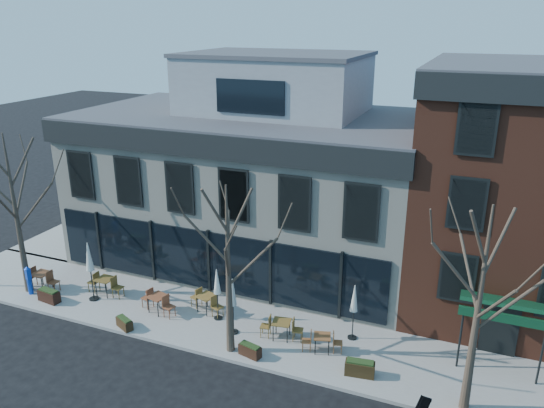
% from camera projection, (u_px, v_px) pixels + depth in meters
% --- Properties ---
extents(ground, '(120.00, 120.00, 0.00)m').
position_uv_depth(ground, '(211.00, 295.00, 26.10)').
color(ground, black).
rests_on(ground, ground).
extents(sidewalk_front, '(33.50, 4.70, 0.15)m').
position_uv_depth(sidewalk_front, '(254.00, 330.00, 23.04)').
color(sidewalk_front, gray).
rests_on(sidewalk_front, ground).
extents(sidewalk_side, '(4.50, 12.00, 0.15)m').
position_uv_depth(sidewalk_side, '(105.00, 222.00, 35.33)').
color(sidewalk_side, gray).
rests_on(sidewalk_side, ground).
extents(corner_building, '(18.39, 10.39, 11.10)m').
position_uv_depth(corner_building, '(254.00, 177.00, 28.93)').
color(corner_building, beige).
rests_on(corner_building, ground).
extents(red_brick_building, '(8.20, 11.78, 11.18)m').
position_uv_depth(red_brick_building, '(513.00, 188.00, 23.95)').
color(red_brick_building, brown).
rests_on(red_brick_building, ground).
extents(tree_corner, '(3.93, 3.98, 7.92)m').
position_uv_depth(tree_corner, '(16.00, 213.00, 24.92)').
color(tree_corner, '#382B21').
rests_on(tree_corner, sidewalk_front).
extents(tree_mid, '(3.50, 3.55, 7.04)m').
position_uv_depth(tree_mid, '(229.00, 269.00, 20.36)').
color(tree_mid, '#382B21').
rests_on(tree_mid, sidewalk_front).
extents(tree_right, '(3.72, 3.77, 7.48)m').
position_uv_depth(tree_right, '(478.00, 310.00, 17.08)').
color(tree_right, '#382B21').
rests_on(tree_right, sidewalk_front).
extents(call_box, '(0.30, 0.29, 1.47)m').
position_uv_depth(call_box, '(29.00, 279.00, 25.70)').
color(call_box, '#0E3AB9').
rests_on(call_box, sidewalk_front).
extents(cafe_set_0, '(2.01, 0.81, 1.06)m').
position_uv_depth(cafe_set_0, '(42.00, 279.00, 26.27)').
color(cafe_set_0, brown).
rests_on(cafe_set_0, sidewalk_front).
extents(cafe_set_1, '(1.99, 0.82, 1.05)m').
position_uv_depth(cafe_set_1, '(105.00, 284.00, 25.74)').
color(cafe_set_1, brown).
rests_on(cafe_set_1, sidewalk_front).
extents(cafe_set_2, '(1.98, 0.93, 1.01)m').
position_uv_depth(cafe_set_2, '(158.00, 302.00, 24.19)').
color(cafe_set_2, brown).
rests_on(cafe_set_2, sidewalk_front).
extents(cafe_set_3, '(1.94, 1.04, 1.00)m').
position_uv_depth(cafe_set_3, '(207.00, 301.00, 24.23)').
color(cafe_set_3, brown).
rests_on(cafe_set_3, sidewalk_front).
extents(cafe_set_4, '(1.91, 0.86, 0.98)m').
position_uv_depth(cafe_set_4, '(282.00, 328.00, 22.20)').
color(cafe_set_4, brown).
rests_on(cafe_set_4, sidewalk_front).
extents(cafe_set_5, '(1.72, 0.87, 0.88)m').
position_uv_depth(cafe_set_5, '(322.00, 341.00, 21.34)').
color(cafe_set_5, brown).
rests_on(cafe_set_5, sidewalk_front).
extents(umbrella_0, '(0.47, 0.47, 2.94)m').
position_uv_depth(umbrella_0, '(89.00, 260.00, 24.76)').
color(umbrella_0, black).
rests_on(umbrella_0, sidewalk_front).
extents(umbrella_2, '(0.39, 0.39, 2.44)m').
position_uv_depth(umbrella_2, '(217.00, 284.00, 23.25)').
color(umbrella_2, black).
rests_on(umbrella_2, sidewalk_front).
extents(umbrella_3, '(0.41, 0.41, 2.57)m').
position_uv_depth(umbrella_3, '(233.00, 295.00, 22.17)').
color(umbrella_3, black).
rests_on(umbrella_3, sidewalk_front).
extents(umbrella_4, '(0.40, 0.40, 2.50)m').
position_uv_depth(umbrella_4, '(354.00, 301.00, 21.78)').
color(umbrella_4, black).
rests_on(umbrella_4, sidewalk_front).
extents(planter_0, '(1.16, 0.57, 0.62)m').
position_uv_depth(planter_0, '(49.00, 296.00, 25.16)').
color(planter_0, black).
rests_on(planter_0, sidewalk_front).
extents(planter_1, '(0.95, 0.69, 0.50)m').
position_uv_depth(planter_1, '(124.00, 323.00, 23.01)').
color(planter_1, '#302010').
rests_on(planter_1, sidewalk_front).
extents(planter_2, '(0.99, 0.57, 0.52)m').
position_uv_depth(planter_2, '(250.00, 350.00, 21.11)').
color(planter_2, black).
rests_on(planter_2, sidewalk_front).
extents(planter_3, '(1.16, 0.59, 0.62)m').
position_uv_depth(planter_3, '(360.00, 368.00, 19.96)').
color(planter_3, black).
rests_on(planter_3, sidewalk_front).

